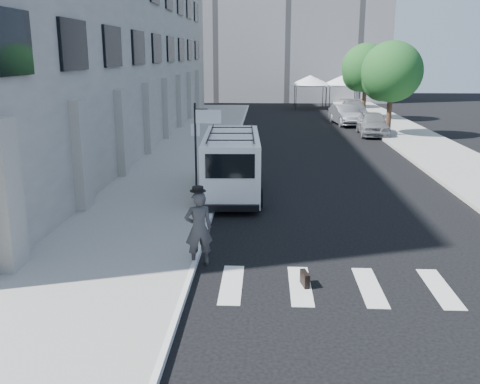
# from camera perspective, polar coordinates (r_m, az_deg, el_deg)

# --- Properties ---
(ground) EXTENTS (120.00, 120.00, 0.00)m
(ground) POSITION_cam_1_polar(r_m,az_deg,el_deg) (15.45, 3.52, -5.27)
(ground) COLOR black
(ground) RESTS_ON ground
(sidewalk_left) EXTENTS (4.50, 48.00, 0.15)m
(sidewalk_left) POSITION_cam_1_polar(r_m,az_deg,el_deg) (31.22, -4.68, 5.02)
(sidewalk_left) COLOR gray
(sidewalk_left) RESTS_ON ground
(sidewalk_right) EXTENTS (4.00, 56.00, 0.15)m
(sidewalk_right) POSITION_cam_1_polar(r_m,az_deg,el_deg) (36.12, 17.63, 5.69)
(sidewalk_right) COLOR gray
(sidewalk_right) RESTS_ON ground
(building_left) EXTENTS (10.00, 44.00, 12.00)m
(building_left) POSITION_cam_1_polar(r_m,az_deg,el_deg) (34.43, -16.95, 15.25)
(building_left) COLOR gray
(building_left) RESTS_ON ground
(sign_pole) EXTENTS (1.03, 0.07, 3.50)m
(sign_pole) POSITION_cam_1_polar(r_m,az_deg,el_deg) (18.04, -4.04, 6.30)
(sign_pole) COLOR black
(sign_pole) RESTS_ON sidewalk_left
(tree_near) EXTENTS (3.80, 3.83, 6.03)m
(tree_near) POSITION_cam_1_polar(r_m,az_deg,el_deg) (35.56, 15.67, 12.02)
(tree_near) COLOR black
(tree_near) RESTS_ON ground
(tree_far) EXTENTS (3.80, 3.83, 6.03)m
(tree_far) POSITION_cam_1_polar(r_m,az_deg,el_deg) (44.38, 13.11, 12.59)
(tree_far) COLOR black
(tree_far) RESTS_ON ground
(tent_left) EXTENTS (4.00, 4.00, 3.20)m
(tent_left) POSITION_cam_1_polar(r_m,az_deg,el_deg) (52.76, 7.51, 11.72)
(tent_left) COLOR black
(tent_left) RESTS_ON ground
(tent_right) EXTENTS (4.00, 4.00, 3.20)m
(tent_right) POSITION_cam_1_polar(r_m,az_deg,el_deg) (53.61, 10.94, 11.63)
(tent_right) COLOR black
(tent_right) RESTS_ON ground
(businessman) EXTENTS (0.82, 0.66, 1.94)m
(businessman) POSITION_cam_1_polar(r_m,az_deg,el_deg) (13.49, -4.43, -3.92)
(businessman) COLOR #39393C
(businessman) RESTS_ON ground
(briefcase) EXTENTS (0.21, 0.46, 0.34)m
(briefcase) POSITION_cam_1_polar(r_m,az_deg,el_deg) (12.63, 6.93, -9.20)
(briefcase) COLOR black
(briefcase) RESTS_ON ground
(suitcase) EXTENTS (0.25, 0.38, 1.03)m
(suitcase) POSITION_cam_1_polar(r_m,az_deg,el_deg) (18.30, -2.54, -1.17)
(suitcase) COLOR black
(suitcase) RESTS_ON ground
(cargo_van) EXTENTS (2.39, 6.22, 2.31)m
(cargo_van) POSITION_cam_1_polar(r_m,az_deg,el_deg) (20.22, -0.89, 3.05)
(cargo_van) COLOR white
(cargo_van) RESTS_ON ground
(parked_car_a) EXTENTS (2.09, 4.65, 1.55)m
(parked_car_a) POSITION_cam_1_polar(r_m,az_deg,el_deg) (36.35, 14.00, 7.11)
(parked_car_a) COLOR gray
(parked_car_a) RESTS_ON ground
(parked_car_b) EXTENTS (2.16, 4.69, 1.49)m
(parked_car_b) POSITION_cam_1_polar(r_m,az_deg,el_deg) (41.34, 11.20, 8.07)
(parked_car_b) COLOR #54565B
(parked_car_b) RESTS_ON ground
(parked_car_c) EXTENTS (2.52, 5.48, 1.55)m
(parked_car_c) POSITION_cam_1_polar(r_m,az_deg,el_deg) (44.36, 12.00, 8.50)
(parked_car_c) COLOR gray
(parked_car_c) RESTS_ON ground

